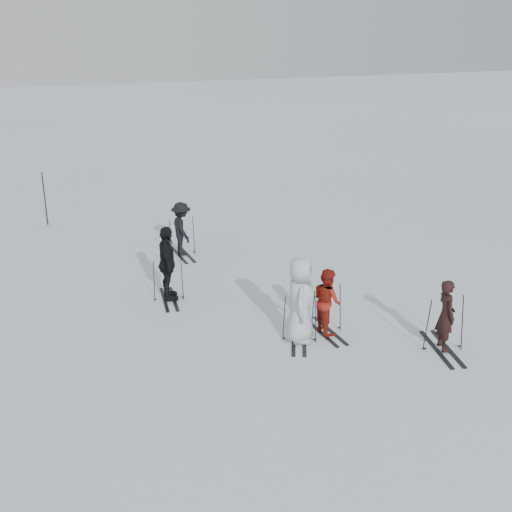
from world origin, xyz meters
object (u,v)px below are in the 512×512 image
(skier_red, at_px, (327,302))
(piste_marker, at_px, (45,199))
(skier_grey, at_px, (300,301))
(skier_near_dark, at_px, (446,316))
(skier_uphill_left, at_px, (167,265))
(skier_uphill_far, at_px, (182,230))

(skier_red, bearing_deg, piste_marker, 24.27)
(skier_grey, bearing_deg, skier_near_dark, -93.65)
(skier_red, height_order, skier_grey, skier_grey)
(skier_red, bearing_deg, skier_near_dark, -131.75)
(skier_near_dark, xyz_separation_m, skier_uphill_left, (-5.05, 4.70, 0.17))
(skier_near_dark, xyz_separation_m, skier_red, (-2.04, 1.64, -0.04))
(skier_red, xyz_separation_m, piste_marker, (-5.57, 10.84, 0.17))
(skier_grey, height_order, skier_uphill_left, skier_grey)
(skier_red, bearing_deg, skier_uphill_far, 13.61)
(skier_near_dark, height_order, skier_uphill_far, skier_uphill_far)
(skier_red, height_order, skier_uphill_far, skier_uphill_far)
(skier_near_dark, bearing_deg, skier_red, 63.47)
(skier_uphill_far, bearing_deg, skier_near_dark, -156.76)
(piste_marker, bearing_deg, skier_grey, -66.35)
(skier_near_dark, bearing_deg, skier_uphill_far, 38.60)
(skier_uphill_far, xyz_separation_m, piste_marker, (-3.72, 4.62, 0.13))
(skier_uphill_left, height_order, skier_uphill_far, skier_uphill_left)
(skier_uphill_left, bearing_deg, skier_near_dark, -126.70)
(skier_red, bearing_deg, skier_grey, 99.58)
(skier_near_dark, distance_m, skier_uphill_left, 6.90)
(skier_uphill_far, distance_m, piste_marker, 5.93)
(skier_red, relative_size, skier_uphill_left, 0.79)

